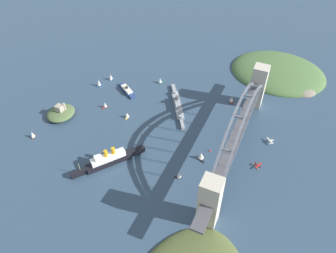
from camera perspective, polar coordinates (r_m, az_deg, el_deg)
ground_plane at (r=357.66m, az=11.60°, el=-4.45°), size 1400.00×1400.00×0.00m
harbor_arch_bridge at (r=336.75m, az=12.29°, el=-1.00°), size 244.62×17.13×67.09m
headland_east_shore at (r=492.63m, az=18.94°, el=8.80°), size 114.23×131.72×25.39m
ocean_liner at (r=340.91m, az=-10.36°, el=-5.76°), size 67.11×53.07×20.11m
naval_cruiser at (r=405.74m, az=1.71°, el=3.93°), size 76.17×48.86×17.66m
harbor_ferry_steamer at (r=433.64m, az=-7.24°, el=6.37°), size 25.72×34.44×7.97m
fort_island_mid_harbor at (r=411.88m, az=-18.35°, el=2.33°), size 35.21×31.63×16.53m
seaplane_taxiing_near_bridge at (r=347.80m, az=15.55°, el=-6.69°), size 9.34×7.74×4.70m
seaplane_second_in_formation at (r=376.47m, az=17.57°, el=-2.48°), size 8.69×8.74×5.04m
small_boat_0 at (r=445.65m, az=-1.41°, el=8.11°), size 7.69×6.53×8.76m
small_boat_1 at (r=391.96m, az=-7.23°, el=2.00°), size 8.86×5.24×7.96m
small_boat_2 at (r=410.69m, az=-11.06°, el=3.78°), size 6.63×5.93×9.02m
small_boat_3 at (r=393.83m, az=-22.78°, el=-1.33°), size 8.11×6.09×9.37m
small_boat_4 at (r=449.15m, az=-12.09°, el=7.51°), size 8.11×6.48×10.48m
small_boat_5 at (r=342.50m, az=5.85°, el=-5.15°), size 9.52×9.64×9.87m
small_boat_6 at (r=458.51m, az=-10.06°, el=8.60°), size 8.24×5.65×9.88m
small_boat_7 at (r=419.40m, az=11.15°, el=4.72°), size 8.06×6.50×9.23m
small_boat_8 at (r=324.91m, az=1.96°, el=-8.47°), size 5.89×7.90×9.47m
channel_marker_buoy at (r=353.68m, az=7.41°, el=-4.18°), size 2.20×2.20×2.75m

